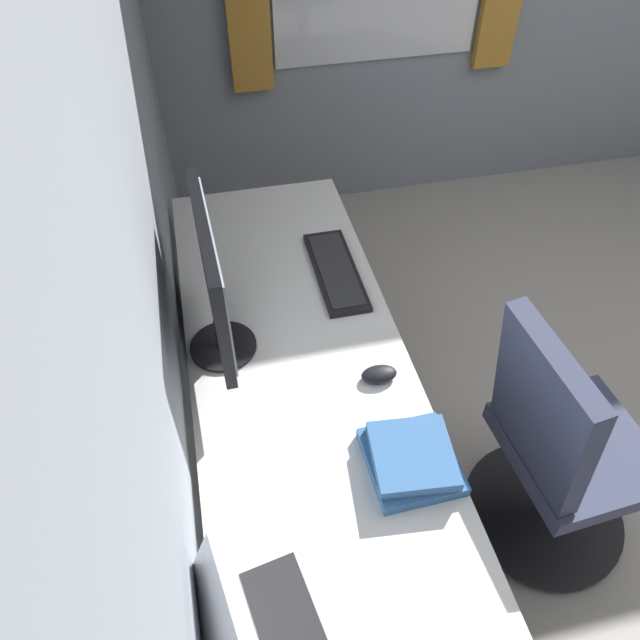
{
  "coord_description": "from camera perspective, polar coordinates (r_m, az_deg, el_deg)",
  "views": [
    {
      "loc": [
        -0.88,
        1.96,
        2.08
      ],
      "look_at": [
        0.19,
        1.72,
        0.95
      ],
      "focal_mm": 33.6,
      "sensor_mm": 36.0,
      "label": 1
    }
  ],
  "objects": [
    {
      "name": "keyboard_main",
      "position": [
        2.04,
        1.52,
        4.71
      ],
      "size": [
        0.42,
        0.14,
        0.02
      ],
      "color": "black",
      "rests_on": "desk"
    },
    {
      "name": "desk",
      "position": [
        1.79,
        -1.57,
        -6.76
      ],
      "size": [
        1.97,
        0.65,
        0.73
      ],
      "color": "white",
      "rests_on": "ground"
    },
    {
      "name": "book_stack_near",
      "position": [
        1.56,
        8.73,
        -12.93
      ],
      "size": [
        0.24,
        0.23,
        0.07
      ],
      "color": "#38669E",
      "rests_on": "desk"
    },
    {
      "name": "monitor_primary",
      "position": [
        1.64,
        -10.15,
        3.64
      ],
      "size": [
        0.5,
        0.2,
        0.47
      ],
      "color": "black",
      "rests_on": "desk"
    },
    {
      "name": "mouse_main",
      "position": [
        1.73,
        5.65,
        -5.17
      ],
      "size": [
        0.06,
        0.1,
        0.03
      ],
      "primitive_type": "ellipsoid",
      "color": "black",
      "rests_on": "desk"
    },
    {
      "name": "office_chair",
      "position": [
        2.04,
        21.59,
        -11.9
      ],
      "size": [
        0.56,
        0.57,
        0.97
      ],
      "color": "#383D56",
      "rests_on": "ground"
    },
    {
      "name": "wall_back",
      "position": [
        1.19,
        -19.06,
        1.91
      ],
      "size": [
        4.81,
        0.1,
        2.6
      ],
      "primitive_type": "cube",
      "color": "#8C939E",
      "rests_on": "ground"
    },
    {
      "name": "drawer_pedestal",
      "position": [
        2.32,
        -4.34,
        -2.88
      ],
      "size": [
        0.4,
        0.51,
        0.69
      ],
      "color": "white",
      "rests_on": "ground"
    },
    {
      "name": "laptop_leftmost",
      "position": [
        1.37,
        -5.59,
        -27.15
      ],
      "size": [
        0.37,
        0.33,
        0.19
      ],
      "color": "silver",
      "rests_on": "desk"
    }
  ]
}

